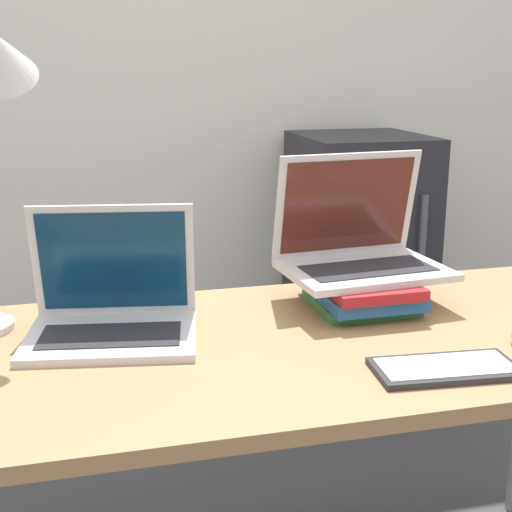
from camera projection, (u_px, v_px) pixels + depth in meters
name	position (u px, v px, depth m)	size (l,w,h in m)	color
wall_back	(181.00, 42.00, 2.89)	(8.00, 0.05, 2.70)	silver
desk	(311.00, 371.00, 1.48)	(1.61, 0.71, 0.73)	#9E754C
laptop_left	(112.00, 310.00, 1.46)	(0.38, 0.31, 0.26)	silver
book_stack	(361.00, 291.00, 1.63)	(0.22, 0.28, 0.07)	#33753D
laptop_on_books	(359.00, 248.00, 1.66)	(0.38, 0.29, 0.27)	silver
wireless_keyboard	(446.00, 368.00, 1.29)	(0.27, 0.15, 0.01)	#28282D
mini_fridge	(357.00, 255.00, 2.96)	(0.49, 0.54, 0.99)	#232328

